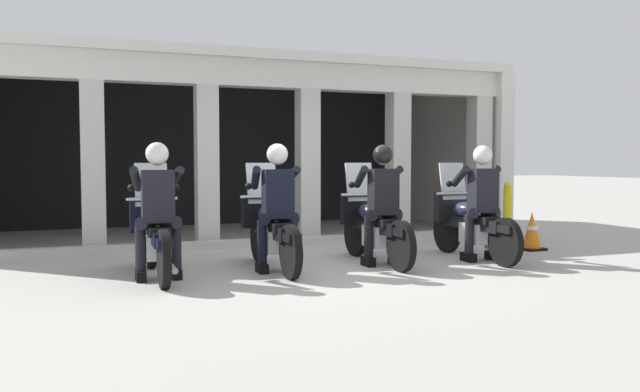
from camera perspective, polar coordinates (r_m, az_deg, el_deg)
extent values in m
plane|color=#A8A59E|center=(11.24, -5.23, -3.85)|extent=(80.00, 80.00, 0.00)
cube|color=black|center=(14.01, -9.23, 3.73)|extent=(9.74, 0.24, 3.04)
cube|color=silver|center=(10.75, -5.62, 10.89)|extent=(9.74, 0.36, 0.44)
cube|color=silver|center=(12.38, -7.63, 11.25)|extent=(9.74, 4.00, 0.16)
cube|color=silver|center=(14.11, 11.70, 3.70)|extent=(0.30, 4.00, 3.04)
cube|color=beige|center=(10.29, -19.84, 2.58)|extent=(0.35, 0.36, 2.60)
cube|color=beige|center=(10.46, -10.21, 2.73)|extent=(0.35, 0.36, 2.60)
cube|color=beige|center=(10.91, -1.14, 2.79)|extent=(0.35, 0.36, 2.60)
cube|color=beige|center=(11.61, 7.04, 2.79)|extent=(0.35, 0.36, 2.60)
cube|color=beige|center=(12.51, 14.16, 2.74)|extent=(0.35, 0.36, 2.60)
cube|color=#B7B5AD|center=(10.25, -4.82, -4.19)|extent=(9.34, 0.24, 0.12)
cylinder|color=black|center=(8.37, -15.04, -4.14)|extent=(0.09, 0.64, 0.64)
cylinder|color=black|center=(6.99, -13.93, -5.55)|extent=(0.09, 0.64, 0.64)
cube|color=black|center=(8.35, -15.06, -2.73)|extent=(0.14, 0.44, 0.08)
cube|color=silver|center=(7.63, -14.50, -4.46)|extent=(0.28, 0.44, 0.28)
cube|color=black|center=(7.66, -14.55, -3.45)|extent=(0.18, 1.24, 0.16)
ellipsoid|color=#1E2338|center=(7.86, -14.74, -1.97)|extent=(0.26, 0.48, 0.22)
cube|color=black|center=(7.47, -14.42, -3.07)|extent=(0.24, 0.52, 0.10)
cube|color=black|center=(7.03, -14.01, -4.06)|extent=(0.16, 0.48, 0.10)
cylinder|color=silver|center=(8.29, -15.02, -2.55)|extent=(0.05, 0.24, 0.53)
cube|color=black|center=(8.21, -15.00, -1.62)|extent=(0.52, 0.16, 0.44)
sphere|color=silver|center=(8.31, -15.06, -1.42)|extent=(0.18, 0.18, 0.18)
cube|color=silver|center=(8.17, -15.02, 0.99)|extent=(0.40, 0.14, 0.54)
cylinder|color=silver|center=(8.10, -14.95, -0.26)|extent=(0.62, 0.04, 0.04)
cylinder|color=silver|center=(7.32, -13.25, -6.29)|extent=(0.07, 0.55, 0.07)
cube|color=black|center=(7.42, -14.44, -0.02)|extent=(0.36, 0.22, 0.60)
cube|color=black|center=(7.54, -14.54, 0.18)|extent=(0.05, 0.02, 0.32)
sphere|color=tan|center=(7.43, -14.51, 3.50)|extent=(0.21, 0.21, 0.21)
sphere|color=silver|center=(7.43, -14.51, 3.73)|extent=(0.26, 0.26, 0.26)
cylinder|color=black|center=(7.48, -13.36, -2.36)|extent=(0.26, 0.29, 0.17)
cylinder|color=black|center=(7.52, -12.88, -4.44)|extent=(0.12, 0.12, 0.53)
cube|color=black|center=(7.58, -12.86, -6.86)|extent=(0.11, 0.26, 0.12)
cylinder|color=black|center=(7.45, -15.50, -2.41)|extent=(0.26, 0.29, 0.17)
cylinder|color=black|center=(7.48, -15.93, -4.52)|extent=(0.12, 0.12, 0.53)
cube|color=black|center=(7.54, -15.89, -6.96)|extent=(0.11, 0.26, 0.12)
cylinder|color=black|center=(7.67, -13.01, 1.52)|extent=(0.19, 0.48, 0.31)
sphere|color=black|center=(7.89, -12.91, 0.76)|extent=(0.09, 0.09, 0.09)
cylinder|color=black|center=(7.62, -16.29, 1.47)|extent=(0.19, 0.48, 0.31)
sphere|color=black|center=(7.83, -16.68, 0.70)|extent=(0.09, 0.09, 0.09)
cylinder|color=black|center=(8.65, -5.52, -3.82)|extent=(0.09, 0.64, 0.64)
cylinder|color=black|center=(7.32, -2.67, -5.08)|extent=(0.09, 0.64, 0.64)
cube|color=black|center=(8.63, -5.53, -2.45)|extent=(0.14, 0.44, 0.08)
cube|color=silver|center=(7.93, -4.12, -4.08)|extent=(0.28, 0.44, 0.28)
cube|color=black|center=(7.96, -4.22, -3.11)|extent=(0.18, 1.24, 0.16)
ellipsoid|color=#1E2338|center=(8.15, -4.66, -1.69)|extent=(0.26, 0.48, 0.22)
cube|color=black|center=(7.78, -3.85, -2.74)|extent=(0.24, 0.52, 0.10)
cube|color=black|center=(7.35, -2.82, -3.66)|extent=(0.16, 0.48, 0.10)
cylinder|color=silver|center=(8.57, -5.43, -2.27)|extent=(0.05, 0.24, 0.53)
cube|color=black|center=(8.50, -5.33, -1.37)|extent=(0.52, 0.16, 0.44)
sphere|color=silver|center=(8.59, -5.50, -1.18)|extent=(0.18, 0.18, 0.18)
cube|color=silver|center=(8.46, -5.31, 1.16)|extent=(0.40, 0.14, 0.54)
cylinder|color=silver|center=(8.39, -5.16, -0.06)|extent=(0.62, 0.04, 0.04)
cylinder|color=silver|center=(7.66, -2.50, -5.80)|extent=(0.07, 0.55, 0.07)
cube|color=black|center=(7.73, -3.82, 0.20)|extent=(0.36, 0.22, 0.60)
cube|color=#14193F|center=(7.85, -4.08, 0.39)|extent=(0.05, 0.02, 0.32)
sphere|color=#936B51|center=(7.74, -3.88, 3.57)|extent=(0.21, 0.21, 0.21)
sphere|color=silver|center=(7.74, -3.88, 3.79)|extent=(0.26, 0.26, 0.26)
cylinder|color=black|center=(7.82, -2.87, -2.05)|extent=(0.26, 0.29, 0.17)
cylinder|color=black|center=(7.86, -2.45, -4.03)|extent=(0.12, 0.12, 0.53)
cube|color=black|center=(7.92, -2.47, -6.35)|extent=(0.11, 0.26, 0.12)
cylinder|color=black|center=(7.74, -4.85, -2.11)|extent=(0.26, 0.29, 0.17)
cylinder|color=black|center=(7.75, -5.27, -4.15)|extent=(0.12, 0.12, 0.53)
cube|color=black|center=(7.81, -5.28, -6.50)|extent=(0.11, 0.26, 0.12)
cylinder|color=black|center=(8.01, -2.79, 1.66)|extent=(0.19, 0.48, 0.31)
sphere|color=black|center=(8.23, -2.97, 0.94)|extent=(0.09, 0.09, 0.09)
cylinder|color=black|center=(7.89, -5.84, 1.63)|extent=(0.19, 0.48, 0.31)
sphere|color=black|center=(8.08, -6.49, 0.88)|extent=(0.09, 0.09, 0.09)
cylinder|color=black|center=(9.13, 3.22, -3.44)|extent=(0.09, 0.64, 0.64)
cylinder|color=black|center=(7.88, 7.34, -4.51)|extent=(0.09, 0.64, 0.64)
cube|color=black|center=(9.11, 3.22, -2.14)|extent=(0.14, 0.44, 0.08)
cube|color=silver|center=(8.45, 5.27, -3.64)|extent=(0.28, 0.44, 0.28)
cube|color=black|center=(8.48, 5.13, -2.73)|extent=(0.18, 1.24, 0.16)
ellipsoid|color=#1E2338|center=(8.66, 4.51, -1.41)|extent=(0.26, 0.48, 0.22)
cube|color=black|center=(8.31, 5.67, -2.37)|extent=(0.24, 0.52, 0.10)
cube|color=black|center=(7.91, 7.14, -3.20)|extent=(0.16, 0.48, 0.10)
cylinder|color=silver|center=(9.05, 3.38, -1.97)|extent=(0.05, 0.24, 0.53)
cube|color=black|center=(8.99, 3.54, -1.11)|extent=(0.52, 0.16, 0.44)
sphere|color=silver|center=(9.08, 3.28, -0.95)|extent=(0.18, 0.18, 0.18)
cube|color=silver|center=(8.95, 3.60, 1.27)|extent=(0.40, 0.14, 0.54)
cylinder|color=silver|center=(8.88, 3.80, 0.13)|extent=(0.62, 0.04, 0.04)
cylinder|color=silver|center=(8.22, 7.09, -5.21)|extent=(0.07, 0.55, 0.07)
cube|color=black|center=(8.26, 5.75, 0.38)|extent=(0.36, 0.22, 0.60)
cube|color=#591414|center=(8.37, 5.38, 0.55)|extent=(0.05, 0.02, 0.32)
sphere|color=tan|center=(8.27, 5.70, 3.53)|extent=(0.21, 0.21, 0.21)
sphere|color=black|center=(8.27, 5.70, 3.74)|extent=(0.26, 0.26, 0.26)
cylinder|color=black|center=(8.37, 6.54, -1.72)|extent=(0.26, 0.29, 0.17)
cylinder|color=black|center=(8.42, 6.89, -3.57)|extent=(0.12, 0.12, 0.53)
cube|color=black|center=(8.47, 6.84, -5.75)|extent=(0.11, 0.26, 0.12)
cylinder|color=black|center=(8.24, 4.80, -1.78)|extent=(0.26, 0.29, 0.17)
cylinder|color=black|center=(8.25, 4.41, -3.70)|extent=(0.12, 0.12, 0.53)
cube|color=black|center=(8.30, 4.38, -5.92)|extent=(0.11, 0.26, 0.12)
cylinder|color=black|center=(8.56, 6.39, 1.74)|extent=(0.19, 0.48, 0.31)
sphere|color=black|center=(8.77, 6.00, 1.06)|extent=(0.09, 0.09, 0.09)
cylinder|color=black|center=(8.37, 3.71, 1.72)|extent=(0.19, 0.48, 0.31)
sphere|color=black|center=(8.55, 2.88, 1.02)|extent=(0.09, 0.09, 0.09)
cylinder|color=black|center=(9.67, 11.41, -3.13)|extent=(0.09, 0.64, 0.64)
cylinder|color=black|center=(8.52, 16.40, -4.04)|extent=(0.09, 0.64, 0.64)
cube|color=black|center=(9.65, 11.42, -1.90)|extent=(0.14, 0.44, 0.08)
cube|color=silver|center=(9.04, 13.93, -3.28)|extent=(0.28, 0.44, 0.28)
cube|color=black|center=(9.07, 13.76, -2.43)|extent=(0.18, 1.24, 0.16)
ellipsoid|color=#1E2338|center=(9.23, 13.00, -1.20)|extent=(0.26, 0.48, 0.22)
cube|color=black|center=(8.91, 14.42, -2.08)|extent=(0.24, 0.52, 0.10)
cube|color=black|center=(8.55, 16.18, -2.82)|extent=(0.16, 0.48, 0.10)
cylinder|color=silver|center=(9.60, 11.61, -1.74)|extent=(0.05, 0.24, 0.53)
cube|color=black|center=(9.53, 11.81, -0.93)|extent=(0.52, 0.16, 0.44)
sphere|color=silver|center=(9.62, 11.49, -0.77)|extent=(0.18, 0.18, 0.18)
cube|color=silver|center=(9.50, 11.90, 1.32)|extent=(0.40, 0.14, 0.54)
cylinder|color=silver|center=(9.44, 12.15, 0.24)|extent=(0.62, 0.04, 0.04)
cylinder|color=silver|center=(8.85, 15.84, -4.71)|extent=(0.07, 0.55, 0.07)
cube|color=black|center=(8.87, 14.53, 0.48)|extent=(0.36, 0.22, 0.60)
cube|color=#591414|center=(8.97, 14.09, 0.64)|extent=(0.05, 0.02, 0.32)
sphere|color=tan|center=(8.88, 14.49, 3.42)|extent=(0.21, 0.21, 0.21)
sphere|color=silver|center=(8.88, 14.49, 3.62)|extent=(0.26, 0.26, 0.26)
cylinder|color=black|center=(8.99, 15.16, -1.47)|extent=(0.26, 0.29, 0.17)
cylinder|color=black|center=(9.05, 15.44, -3.20)|extent=(0.12, 0.12, 0.53)
cube|color=black|center=(9.10, 15.37, -5.23)|extent=(0.11, 0.26, 0.12)
cylinder|color=black|center=(8.83, 13.68, -1.54)|extent=(0.26, 0.29, 0.17)
cylinder|color=black|center=(8.82, 13.33, -3.33)|extent=(0.12, 0.12, 0.53)
cube|color=black|center=(8.87, 13.27, -5.41)|extent=(0.11, 0.26, 0.12)
cylinder|color=black|center=(9.18, 14.84, 1.75)|extent=(0.19, 0.48, 0.31)
sphere|color=black|center=(9.38, 14.29, 1.11)|extent=(0.09, 0.09, 0.09)
cylinder|color=black|center=(8.93, 12.54, 1.75)|extent=(0.19, 0.48, 0.31)
sphere|color=black|center=(9.09, 11.60, 1.09)|extent=(0.09, 0.09, 0.09)
cube|color=black|center=(10.29, 18.57, -4.54)|extent=(0.34, 0.34, 0.04)
cone|color=orange|center=(10.26, 18.60, -2.90)|extent=(0.28, 0.28, 0.55)
cylinder|color=white|center=(10.25, 18.61, -2.75)|extent=(0.17, 0.17, 0.06)
cylinder|color=yellow|center=(11.84, 16.56, -1.42)|extent=(0.14, 0.14, 0.90)
sphere|color=yellow|center=(11.82, 16.60, 0.96)|extent=(0.13, 0.13, 0.13)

